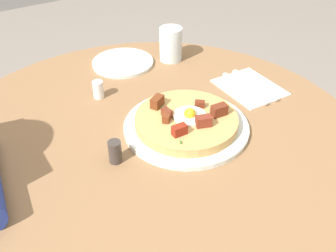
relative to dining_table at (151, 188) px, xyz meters
name	(u,v)px	position (x,y,z in m)	size (l,w,h in m)	color
dining_table	(151,188)	(0.00, 0.00, 0.00)	(1.01, 1.01, 0.70)	olive
pizza_plate	(186,127)	(0.09, -0.02, 0.17)	(0.29, 0.29, 0.01)	silver
breakfast_pizza	(186,120)	(0.09, -0.02, 0.19)	(0.24, 0.24, 0.05)	tan
bread_plate	(123,63)	(0.11, 0.35, 0.17)	(0.18, 0.18, 0.01)	silver
napkin	(250,87)	(0.34, 0.04, 0.17)	(0.17, 0.14, 0.00)	white
fork	(255,84)	(0.36, 0.04, 0.17)	(0.18, 0.01, 0.01)	silver
knife	(245,88)	(0.32, 0.04, 0.17)	(0.18, 0.01, 0.01)	silver
water_glass	(171,44)	(0.25, 0.30, 0.22)	(0.07, 0.07, 0.10)	silver
salt_shaker	(98,89)	(-0.03, 0.22, 0.19)	(0.03, 0.03, 0.05)	white
pepper_shaker	(115,152)	(-0.10, -0.03, 0.19)	(0.03, 0.03, 0.05)	#3F3833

